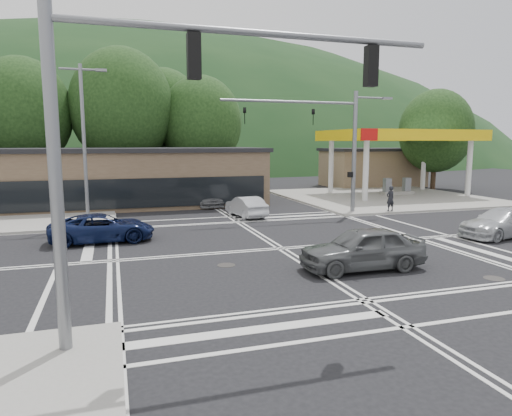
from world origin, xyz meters
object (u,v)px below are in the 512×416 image
object	(u,v)px
car_queue_b	(213,190)
car_northbound	(205,197)
car_grey_center	(362,248)
car_silver_east	(502,223)
car_queue_a	(246,206)
pedestrian	(390,198)
car_blue_west	(102,228)

from	to	relation	value
car_queue_b	car_northbound	bearing A→B (deg)	68.90
car_queue_b	car_grey_center	bearing A→B (deg)	91.30
car_queue_b	car_silver_east	bearing A→B (deg)	117.73
car_queue_a	pedestrian	distance (m)	9.75
car_grey_center	pedestrian	size ratio (longest dim) A/B	2.79
car_blue_west	pedestrian	xyz separation A→B (m)	(18.25, 3.61, 0.32)
car_silver_east	car_queue_a	world-z (taller)	car_silver_east
car_grey_center	pedestrian	world-z (taller)	pedestrian
car_grey_center	car_silver_east	xyz separation A→B (m)	(9.84, 3.19, -0.09)
car_queue_b	car_northbound	xyz separation A→B (m)	(-1.50, -3.98, -0.07)
car_blue_west	car_silver_east	world-z (taller)	car_silver_east
car_blue_west	car_queue_a	bearing A→B (deg)	-60.82
car_grey_center	car_queue_a	size ratio (longest dim) A/B	1.18
car_silver_east	car_northbound	bearing A→B (deg)	-150.91
car_queue_a	car_northbound	bearing A→B (deg)	-82.67
car_silver_east	pedestrian	distance (m)	8.43
car_blue_west	pedestrian	size ratio (longest dim) A/B	2.87
pedestrian	car_queue_a	bearing A→B (deg)	-15.45
car_silver_east	car_queue_b	world-z (taller)	car_queue_b
car_blue_west	car_grey_center	size ratio (longest dim) A/B	1.03
car_blue_west	car_silver_east	bearing A→B (deg)	-105.44
car_northbound	pedestrian	world-z (taller)	pedestrian
car_northbound	car_queue_b	bearing A→B (deg)	63.67
car_grey_center	car_queue_b	distance (m)	22.88
car_queue_a	car_queue_b	bearing A→B (deg)	-97.12
car_queue_a	car_queue_b	world-z (taller)	car_queue_b
car_grey_center	car_northbound	distance (m)	19.02
car_queue_b	car_blue_west	bearing A→B (deg)	59.51
car_silver_east	car_northbound	size ratio (longest dim) A/B	1.03
car_queue_a	car_queue_b	xyz separation A→B (m)	(0.00, 9.80, 0.10)
car_queue_a	car_northbound	size ratio (longest dim) A/B	0.84
pedestrian	car_northbound	bearing A→B (deg)	-39.94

